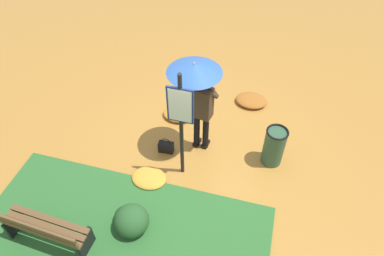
% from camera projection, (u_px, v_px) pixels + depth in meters
% --- Properties ---
extents(ground_plane, '(18.00, 18.00, 0.00)m').
position_uv_depth(ground_plane, '(204.00, 151.00, 6.97)').
color(ground_plane, '#B27A33').
extents(person_with_umbrella, '(0.96, 0.96, 2.04)m').
position_uv_depth(person_with_umbrella, '(198.00, 86.00, 5.97)').
color(person_with_umbrella, black).
rests_on(person_with_umbrella, ground_plane).
extents(info_sign_post, '(0.44, 0.07, 2.30)m').
position_uv_depth(info_sign_post, '(181.00, 117.00, 5.58)').
color(info_sign_post, black).
rests_on(info_sign_post, ground_plane).
extents(handbag, '(0.31, 0.16, 0.37)m').
position_uv_depth(handbag, '(166.00, 147.00, 6.88)').
color(handbag, black).
rests_on(handbag, ground_plane).
extents(park_bench, '(1.40, 0.44, 0.75)m').
position_uv_depth(park_bench, '(45.00, 230.00, 5.32)').
color(park_bench, black).
rests_on(park_bench, ground_plane).
extents(trash_bin, '(0.42, 0.42, 0.83)m').
position_uv_depth(trash_bin, '(274.00, 146.00, 6.50)').
color(trash_bin, '#2D5138').
rests_on(trash_bin, ground_plane).
extents(shrub_cluster, '(0.63, 0.57, 0.51)m').
position_uv_depth(shrub_cluster, '(130.00, 220.00, 5.62)').
color(shrub_cluster, '#285628').
rests_on(shrub_cluster, ground_plane).
extents(leaf_pile_near_person, '(0.68, 0.54, 0.15)m').
position_uv_depth(leaf_pile_near_person, '(178.00, 114.00, 7.63)').
color(leaf_pile_near_person, '#C68428').
rests_on(leaf_pile_near_person, ground_plane).
extents(leaf_pile_by_bench, '(0.71, 0.57, 0.16)m').
position_uv_depth(leaf_pile_by_bench, '(251.00, 100.00, 7.95)').
color(leaf_pile_by_bench, '#A86023').
rests_on(leaf_pile_by_bench, ground_plane).
extents(leaf_pile_far_path, '(0.66, 0.53, 0.15)m').
position_uv_depth(leaf_pile_far_path, '(149.00, 178.00, 6.42)').
color(leaf_pile_far_path, gold).
rests_on(leaf_pile_far_path, ground_plane).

